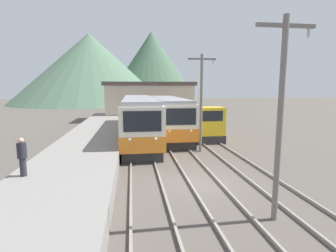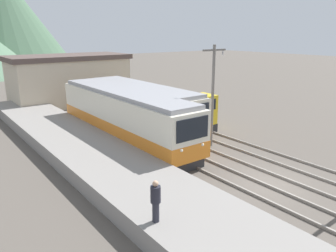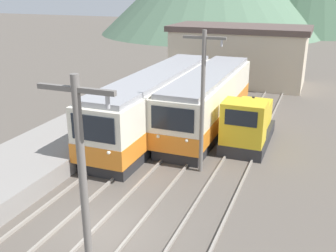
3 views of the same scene
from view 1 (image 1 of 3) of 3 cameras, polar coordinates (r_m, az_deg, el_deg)
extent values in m
plane|color=#564F47|center=(13.19, 6.84, -12.20)|extent=(200.00, 200.00, 0.00)
cube|color=gray|center=(13.00, -21.39, -10.93)|extent=(4.50, 54.00, 0.91)
cube|color=gray|center=(12.77, -8.08, -12.60)|extent=(0.10, 60.00, 0.14)
cube|color=gray|center=(12.84, -1.49, -12.40)|extent=(0.10, 60.00, 0.14)
cube|color=gray|center=(13.05, 4.59, -12.07)|extent=(0.10, 60.00, 0.14)
cube|color=gray|center=(13.42, 10.73, -11.60)|extent=(0.10, 60.00, 0.14)
cube|color=gray|center=(13.98, 16.91, -11.00)|extent=(0.10, 60.00, 0.14)
cube|color=gray|center=(14.63, 22.12, -10.39)|extent=(0.10, 60.00, 0.14)
cube|color=#28282B|center=(23.17, -6.30, -2.27)|extent=(2.58, 14.29, 0.70)
cube|color=silver|center=(22.91, -6.37, 2.01)|extent=(2.80, 14.88, 2.79)
cube|color=orange|center=(23.02, -6.33, -0.19)|extent=(2.84, 14.92, 1.00)
cube|color=black|center=(15.43, -5.60, 1.00)|extent=(2.24, 0.06, 1.23)
sphere|color=silver|center=(15.58, -8.37, -2.93)|extent=(0.18, 0.18, 0.18)
sphere|color=silver|center=(15.64, -2.72, -2.80)|extent=(0.18, 0.18, 0.18)
cube|color=#939399|center=(22.79, -6.43, 5.85)|extent=(2.46, 14.29, 0.28)
cube|color=#28282B|center=(25.18, -0.04, -1.36)|extent=(2.58, 12.42, 0.70)
cube|color=silver|center=(24.95, -0.04, 2.46)|extent=(2.80, 12.94, 2.68)
cube|color=orange|center=(25.05, -0.04, 0.52)|extent=(2.84, 12.98, 0.96)
cube|color=black|center=(18.51, 2.73, 2.03)|extent=(2.24, 0.06, 1.18)
sphere|color=silver|center=(18.52, 0.37, -1.13)|extent=(0.18, 0.18, 0.18)
sphere|color=silver|center=(18.80, 5.02, -1.02)|extent=(0.18, 0.18, 0.18)
cube|color=#939399|center=(24.84, -0.04, 5.86)|extent=(2.46, 12.42, 0.28)
cube|color=#28282B|center=(24.09, 7.63, -1.89)|extent=(2.40, 5.40, 0.70)
cube|color=gold|center=(22.11, 8.98, 1.10)|extent=(2.28, 1.73, 2.30)
cube|color=black|center=(21.22, 9.71, 2.15)|extent=(1.68, 0.04, 0.83)
cube|color=gold|center=(24.75, 7.15, 0.86)|extent=(1.92, 3.57, 1.40)
cylinder|color=black|center=(24.64, 7.19, 3.05)|extent=(0.16, 0.16, 0.50)
cylinder|color=slate|center=(9.54, 23.16, 0.69)|extent=(0.20, 0.20, 6.93)
cube|color=slate|center=(9.66, 24.29, 19.31)|extent=(2.00, 0.12, 0.12)
cylinder|color=#B2B2B7|center=(10.06, 28.27, 17.44)|extent=(0.10, 0.10, 0.30)
cylinder|color=slate|center=(18.82, 7.23, 4.80)|extent=(0.20, 0.20, 6.93)
cube|color=slate|center=(18.89, 7.41, 14.27)|extent=(2.00, 0.12, 0.12)
cylinder|color=#B2B2B7|center=(19.09, 9.78, 13.56)|extent=(0.10, 0.10, 0.30)
cylinder|color=#282833|center=(12.75, -29.00, -7.80)|extent=(0.26, 0.26, 0.79)
cylinder|color=#23232D|center=(12.58, -29.23, -4.67)|extent=(0.38, 0.38, 0.64)
sphere|color=tan|center=(12.50, -29.37, -2.76)|extent=(0.22, 0.22, 0.22)
cube|color=beige|center=(38.07, -4.14, 5.10)|extent=(12.00, 6.00, 4.86)
cube|color=#51423D|center=(38.01, -4.18, 9.14)|extent=(12.60, 6.30, 0.50)
cone|color=#517056|center=(80.72, -16.62, 11.87)|extent=(43.83, 43.83, 19.90)
cone|color=#47664C|center=(89.61, -3.61, 12.73)|extent=(31.18, 31.18, 22.71)
camera|label=2|loc=(11.46, -86.61, 15.97)|focal=35.00mm
camera|label=3|loc=(10.77, 80.04, 24.00)|focal=42.00mm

